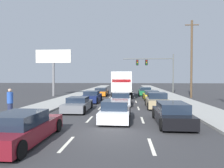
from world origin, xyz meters
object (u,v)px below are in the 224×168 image
car_maroon (22,128)px  traffic_signal_mast (152,65)px  car_navy (92,97)px  car_silver (121,99)px  car_tan (157,101)px  roadside_billboard (53,62)px  car_black (172,114)px  car_green (145,91)px  box_truck (123,83)px  car_white (115,111)px  car_orange (101,92)px  car_gray (78,105)px  pedestrian_near_corner (10,102)px  utility_pole_mid (192,58)px  car_yellow (151,95)px

car_maroon → traffic_signal_mast: traffic_signal_mast is taller
car_navy → car_silver: car_silver is taller
car_tan → roadside_billboard: size_ratio=0.61×
car_black → car_green: bearing=89.6°
box_truck → car_white: (-0.05, -15.48, -1.39)m
car_black → traffic_signal_mast: traffic_signal_mast is taller
car_green → roadside_billboard: bearing=-168.8°
car_maroon → roadside_billboard: 22.67m
car_orange → car_green: (6.64, 1.66, 0.01)m
car_navy → car_black: 12.24m
car_white → car_gray: bearing=133.5°
car_tan → pedestrian_near_corner: pedestrian_near_corner is taller
car_silver → utility_pole_mid: 13.02m
car_maroon → traffic_signal_mast: (8.62, 28.00, 4.30)m
car_maroon → car_tan: bearing=56.5°
utility_pole_mid → pedestrian_near_corner: bearing=-137.1°
car_green → utility_pole_mid: (5.82, -3.84, 4.74)m
car_silver → roadside_billboard: roadside_billboard is taller
car_orange → car_navy: (-0.02, -8.01, 0.01)m
car_maroon → box_truck: box_truck is taller
car_maroon → pedestrian_near_corner: 6.04m
traffic_signal_mast → pedestrian_near_corner: traffic_signal_mast is taller
roadside_billboard → car_orange: bearing=8.5°
car_gray → car_tan: 7.08m
car_navy → car_tan: bearing=-29.3°
car_yellow → utility_pole_mid: (5.64, 3.05, 4.77)m
car_orange → pedestrian_near_corner: bearing=-102.6°
box_truck → pedestrian_near_corner: box_truck is taller
traffic_signal_mast → roadside_billboard: roadside_billboard is taller
car_black → pedestrian_near_corner: bearing=174.4°
car_navy → utility_pole_mid: bearing=25.1°
roadside_billboard → pedestrian_near_corner: roadside_billboard is taller
car_yellow → car_black: car_black is taller
roadside_billboard → car_tan: bearing=-38.3°
car_orange → car_gray: 14.18m
car_tan → car_black: (-0.08, -6.65, -0.02)m
car_yellow → traffic_signal_mast: 11.85m
car_navy → car_black: (6.52, -10.36, 0.02)m
car_green → car_black: bearing=-90.4°
car_silver → car_white: car_white is taller
car_navy → car_tan: car_tan is taller
car_navy → car_maroon: bearing=-91.6°
utility_pole_mid → roadside_billboard: size_ratio=1.52×
car_navy → pedestrian_near_corner: bearing=-112.4°
car_orange → car_silver: 10.66m
car_navy → roadside_billboard: bearing=134.7°
car_tan → car_navy: bearing=150.7°
car_silver → traffic_signal_mast: 17.13m
car_orange → car_yellow: (6.82, -5.22, -0.02)m
car_maroon → car_tan: car_tan is taller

